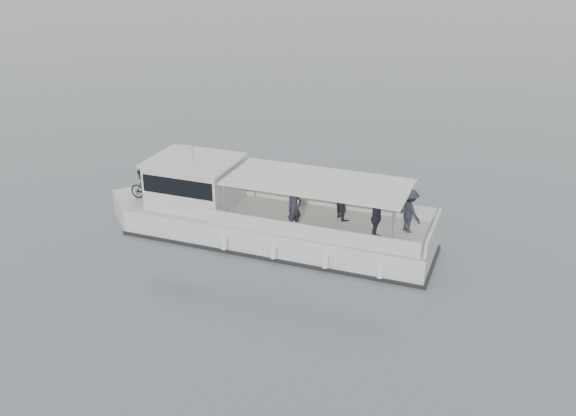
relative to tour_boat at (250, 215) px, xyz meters
The scene contains 2 objects.
ground 2.11m from the tour_boat, 158.22° to the right, with size 1400.00×1400.00×0.00m, color #535E62.
tour_boat is the anchor object (origin of this frame).
Camera 1 is at (17.63, -16.45, 11.57)m, focal length 40.00 mm.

